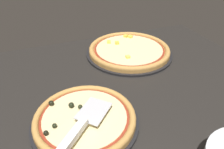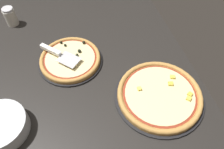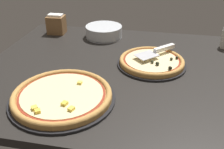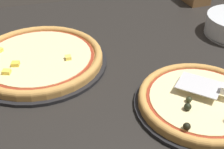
# 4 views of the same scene
# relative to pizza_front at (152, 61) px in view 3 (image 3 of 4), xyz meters

# --- Properties ---
(ground_plane) EXTENTS (1.50, 1.08, 0.04)m
(ground_plane) POSITION_rel_pizza_front_xyz_m (0.05, 0.07, -0.04)
(ground_plane) COLOR black
(pizza_pan_front) EXTENTS (0.33, 0.33, 0.01)m
(pizza_pan_front) POSITION_rel_pizza_front_xyz_m (0.00, -0.00, -0.02)
(pizza_pan_front) COLOR black
(pizza_pan_front) RESTS_ON ground_plane
(pizza_front) EXTENTS (0.31, 0.31, 0.04)m
(pizza_front) POSITION_rel_pizza_front_xyz_m (0.00, 0.00, 0.00)
(pizza_front) COLOR #C68E47
(pizza_front) RESTS_ON pizza_pan_front
(pizza_pan_back) EXTENTS (0.41, 0.41, 0.01)m
(pizza_pan_back) POSITION_rel_pizza_front_xyz_m (0.32, 0.37, -0.02)
(pizza_pan_back) COLOR black
(pizza_pan_back) RESTS_ON ground_plane
(pizza_back) EXTENTS (0.39, 0.39, 0.03)m
(pizza_back) POSITION_rel_pizza_front_xyz_m (0.32, 0.37, 0.00)
(pizza_back) COLOR #C68E47
(pizza_back) RESTS_ON pizza_pan_back
(serving_spatula) EXTENTS (0.20, 0.20, 0.02)m
(serving_spatula) POSITION_rel_pizza_front_xyz_m (-0.03, -0.07, 0.03)
(serving_spatula) COLOR silver
(serving_spatula) RESTS_ON pizza_front
(plate_stack) EXTENTS (0.22, 0.22, 0.07)m
(plate_stack) POSITION_rel_pizza_front_xyz_m (0.31, -0.32, 0.01)
(plate_stack) COLOR silver
(plate_stack) RESTS_ON ground_plane
(napkin_holder) EXTENTS (0.11, 0.09, 0.12)m
(napkin_holder) POSITION_rel_pizza_front_xyz_m (0.62, -0.33, 0.04)
(napkin_holder) COLOR olive
(napkin_holder) RESTS_ON ground_plane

